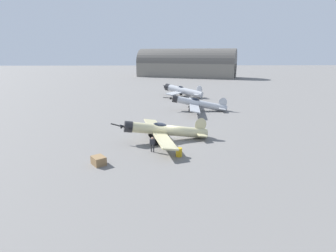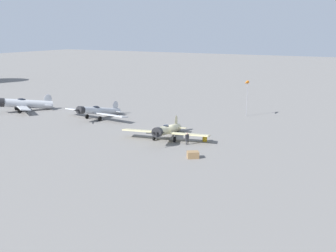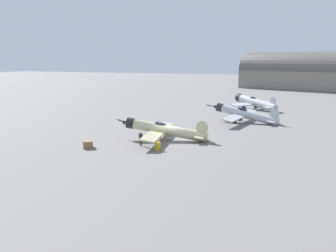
# 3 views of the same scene
# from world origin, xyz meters

# --- Properties ---
(ground_plane) EXTENTS (400.00, 400.00, 0.00)m
(ground_plane) POSITION_xyz_m (0.00, 0.00, 0.00)
(ground_plane) COLOR slate
(airplane_foreground) EXTENTS (11.77, 12.65, 2.83)m
(airplane_foreground) POSITION_xyz_m (-0.52, -0.11, 1.32)
(airplane_foreground) COLOR beige
(airplane_foreground) RESTS_ON ground_plane
(airplane_mid_apron) EXTENTS (11.77, 13.54, 3.11)m
(airplane_mid_apron) POSITION_xyz_m (5.93, 17.29, 1.34)
(airplane_mid_apron) COLOR #B7BABF
(airplane_mid_apron) RESTS_ON ground_plane
(airplane_far_line) EXTENTS (9.55, 9.82, 3.05)m
(airplane_far_line) POSITION_xyz_m (4.46, 33.81, 1.46)
(airplane_far_line) COLOR #B7BABF
(airplane_far_line) RESTS_ON ground_plane
(ground_crew_mechanic) EXTENTS (0.60, 0.40, 1.67)m
(ground_crew_mechanic) POSITION_xyz_m (-1.79, -3.96, 1.01)
(ground_crew_mechanic) COLOR #2D2D33
(ground_crew_mechanic) RESTS_ON ground_plane
(equipment_crate) EXTENTS (1.67, 1.75, 0.81)m
(equipment_crate) POSITION_xyz_m (-6.84, -7.25, 0.41)
(equipment_crate) COLOR olive
(equipment_crate) RESTS_ON ground_plane
(fuel_drum) EXTENTS (0.69, 0.69, 0.91)m
(fuel_drum) POSITION_xyz_m (0.96, -5.36, 0.45)
(fuel_drum) COLOR gold
(fuel_drum) RESTS_ON ground_plane
(distant_hangar) EXTENTS (43.55, 25.73, 12.26)m
(distant_hangar) POSITION_xyz_m (10.66, 88.71, 4.94)
(distant_hangar) COLOR slate
(distant_hangar) RESTS_ON ground_plane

